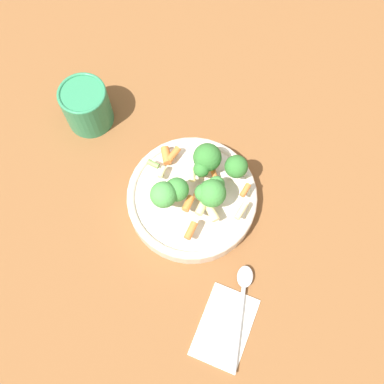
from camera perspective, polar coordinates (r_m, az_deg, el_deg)
The scene contains 6 objects.
ground_plane at distance 0.79m, azimuth 0.00°, elevation -1.27°, with size 3.00×3.00×0.00m, color brown.
bowl at distance 0.77m, azimuth 0.00°, elevation -0.74°, with size 0.22×0.22×0.04m.
pasta_salad at distance 0.72m, azimuth 0.96°, elevation 1.47°, with size 0.16×0.18×0.07m.
cup at distance 0.84m, azimuth -13.27°, elevation 10.61°, with size 0.09×0.09×0.09m.
napkin at distance 0.74m, azimuth 4.18°, elevation -16.73°, with size 0.13×0.09×0.01m.
spoon at distance 0.74m, azimuth 6.44°, elevation -13.17°, with size 0.16×0.07×0.01m.
Camera 1 is at (0.24, 0.12, 0.74)m, focal length 42.00 mm.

